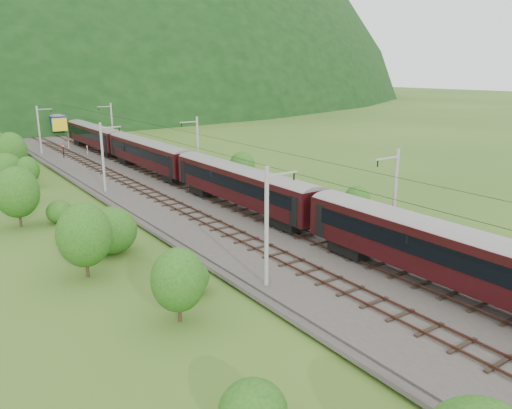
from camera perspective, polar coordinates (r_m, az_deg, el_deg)
ground at (r=37.43m, az=8.92°, el=-7.21°), size 600.00×600.00×0.00m
railbed at (r=44.61m, az=0.03°, el=-3.08°), size 14.00×220.00×0.30m
track_left at (r=43.28m, az=-2.58°, el=-3.37°), size 2.40×220.00×0.27m
track_right at (r=45.90m, az=2.49°, el=-2.27°), size 2.40×220.00×0.27m
catenary_left at (r=60.30m, az=-17.06°, el=5.35°), size 2.54×192.28×8.00m
catenary_right at (r=65.05m, az=-6.74°, el=6.60°), size 2.54×192.28×8.00m
overhead_wires at (r=42.93m, az=0.03°, el=5.76°), size 4.83×198.00×0.03m
train at (r=59.43m, az=-7.72°, el=4.83°), size 3.01×145.19×5.23m
hazard_post_near at (r=96.31m, az=-20.64°, el=6.45°), size 0.16×0.16×1.48m
hazard_post_far at (r=89.16m, az=-18.72°, el=5.97°), size 0.15×0.15×1.43m
signal at (r=86.03m, az=-21.16°, el=5.76°), size 0.22×0.22×2.02m
vegetation_left at (r=52.25m, az=-22.54°, el=0.88°), size 10.85×145.23×5.92m
vegetation_right at (r=51.46m, az=11.21°, el=0.53°), size 5.84×100.38×3.12m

